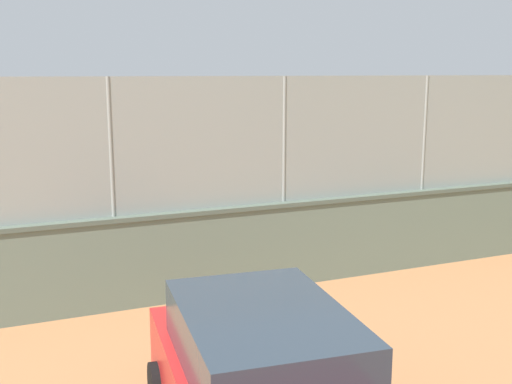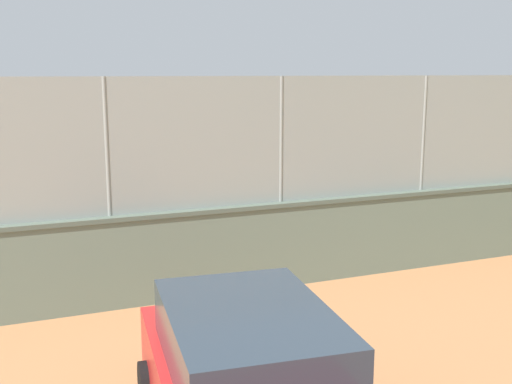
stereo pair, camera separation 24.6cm
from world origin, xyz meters
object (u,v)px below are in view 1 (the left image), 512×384
at_px(player_baseline_waiting, 201,208).
at_px(player_foreground_swinging, 300,196).
at_px(player_at_service_line, 179,178).
at_px(sports_ball, 154,187).

height_order(player_baseline_waiting, player_foreground_swinging, player_baseline_waiting).
distance_m(player_at_service_line, player_foreground_swinging, 4.30).
relative_size(player_at_service_line, sports_ball, 8.19).
xyz_separation_m(player_foreground_swinging, sports_ball, (3.49, -1.38, 0.29)).
bearing_deg(player_foreground_swinging, player_baseline_waiting, 17.42).
height_order(player_at_service_line, player_foreground_swinging, player_at_service_line).
xyz_separation_m(player_at_service_line, player_foreground_swinging, (-2.10, 3.75, -0.04)).
distance_m(player_at_service_line, player_baseline_waiting, 4.80).
xyz_separation_m(player_at_service_line, player_baseline_waiting, (0.95, 4.71, 0.12)).
height_order(player_at_service_line, player_baseline_waiting, player_baseline_waiting).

